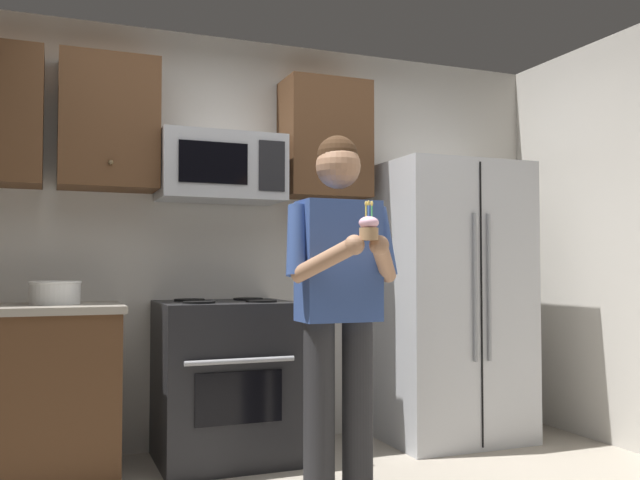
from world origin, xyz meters
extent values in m
cube|color=beige|center=(0.00, 1.75, 1.30)|extent=(4.40, 0.10, 2.60)
cube|color=black|center=(-0.15, 1.36, 0.46)|extent=(0.76, 0.66, 0.92)
cube|color=black|center=(-0.15, 1.02, 0.42)|extent=(0.48, 0.01, 0.28)
cylinder|color=#99999E|center=(-0.15, 1.00, 0.62)|extent=(0.60, 0.03, 0.03)
cylinder|color=black|center=(-0.33, 1.22, 0.93)|extent=(0.18, 0.18, 0.01)
cylinder|color=black|center=(0.03, 1.22, 0.93)|extent=(0.18, 0.18, 0.01)
cylinder|color=black|center=(-0.33, 1.50, 0.93)|extent=(0.18, 0.18, 0.01)
cylinder|color=black|center=(0.03, 1.50, 0.93)|extent=(0.18, 0.18, 0.01)
cube|color=#9EA0A5|center=(-0.15, 1.48, 1.72)|extent=(0.74, 0.40, 0.40)
cube|color=black|center=(-0.24, 1.28, 1.72)|extent=(0.40, 0.01, 0.24)
cube|color=black|center=(0.11, 1.28, 1.72)|extent=(0.16, 0.01, 0.30)
cube|color=#B7BABF|center=(1.35, 1.32, 0.90)|extent=(0.90, 0.72, 1.80)
cylinder|color=gray|center=(1.30, 0.94, 1.00)|extent=(0.02, 0.02, 0.90)
cylinder|color=gray|center=(1.40, 0.94, 1.00)|extent=(0.02, 0.02, 0.90)
cube|color=black|center=(1.35, 0.95, 0.90)|extent=(0.01, 0.01, 1.74)
cube|color=#4C301C|center=(-0.80, 1.53, 1.95)|extent=(0.55, 0.34, 0.76)
sphere|color=brown|center=(-0.80, 1.35, 1.70)|extent=(0.03, 0.03, 0.03)
cube|color=#4C301C|center=(0.55, 1.53, 1.95)|extent=(0.55, 0.34, 0.76)
sphere|color=brown|center=(0.55, 1.35, 1.70)|extent=(0.03, 0.03, 0.03)
cylinder|color=white|center=(-1.08, 1.41, 0.98)|extent=(0.26, 0.26, 0.12)
torus|color=white|center=(-1.08, 1.41, 1.04)|extent=(0.27, 0.27, 0.02)
cylinder|color=#262628|center=(0.09, 0.47, 0.43)|extent=(0.15, 0.15, 0.86)
cylinder|color=#262628|center=(0.29, 0.47, 0.43)|extent=(0.15, 0.15, 0.86)
cube|color=#334C8C|center=(0.19, 0.47, 1.15)|extent=(0.38, 0.22, 0.58)
sphere|color=#A37556|center=(0.19, 0.47, 1.61)|extent=(0.22, 0.22, 0.22)
sphere|color=#382314|center=(0.19, 0.48, 1.66)|extent=(0.20, 0.20, 0.20)
cylinder|color=#334C8C|center=(-0.03, 0.44, 1.25)|extent=(0.15, 0.18, 0.35)
cylinder|color=#A37556|center=(0.04, 0.28, 1.15)|extent=(0.26, 0.33, 0.21)
sphere|color=#A37556|center=(0.13, 0.15, 1.22)|extent=(0.09, 0.09, 0.09)
cylinder|color=#334C8C|center=(0.42, 0.44, 1.25)|extent=(0.15, 0.18, 0.35)
cylinder|color=#A37556|center=(0.34, 0.28, 1.15)|extent=(0.26, 0.33, 0.21)
sphere|color=#A37556|center=(0.25, 0.15, 1.22)|extent=(0.09, 0.09, 0.09)
cylinder|color=#A87F56|center=(0.19, 0.13, 1.26)|extent=(0.08, 0.08, 0.06)
ellipsoid|color=#F2B2CC|center=(0.19, 0.13, 1.31)|extent=(0.09, 0.09, 0.06)
cylinder|color=#4CBF66|center=(0.21, 0.13, 1.36)|extent=(0.01, 0.01, 0.06)
ellipsoid|color=#FFD159|center=(0.21, 0.13, 1.40)|extent=(0.01, 0.01, 0.02)
cylinder|color=#F2D84C|center=(0.18, 0.14, 1.36)|extent=(0.01, 0.01, 0.06)
ellipsoid|color=#FFD159|center=(0.18, 0.14, 1.40)|extent=(0.01, 0.01, 0.02)
cylinder|color=#4C7FE5|center=(0.18, 0.11, 1.36)|extent=(0.01, 0.01, 0.06)
ellipsoid|color=#FFD159|center=(0.18, 0.11, 1.40)|extent=(0.01, 0.01, 0.02)
camera|label=1|loc=(-1.11, -2.57, 1.12)|focal=38.45mm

